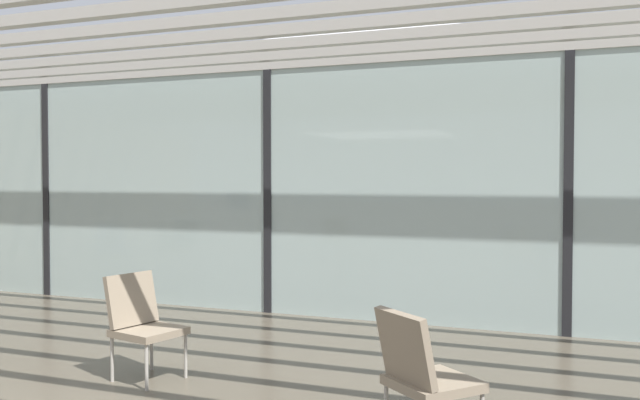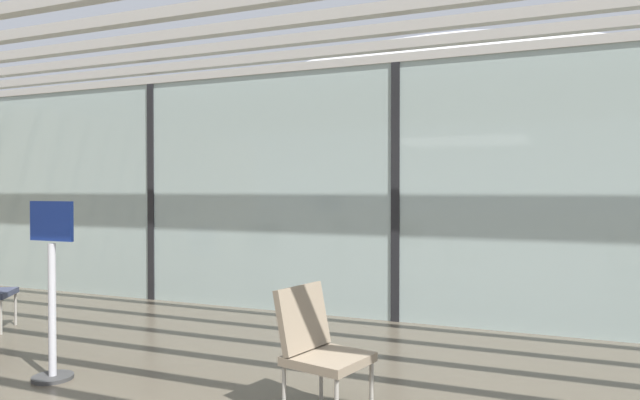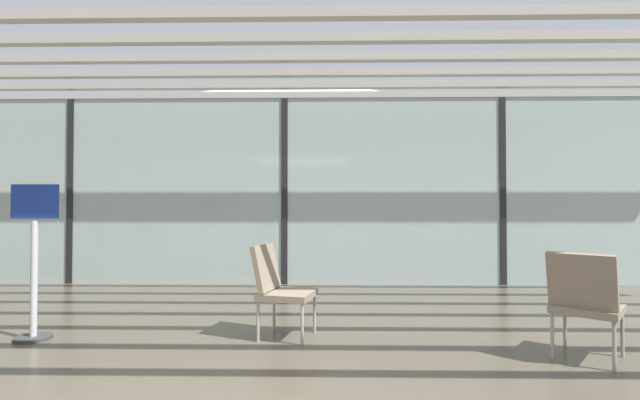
{
  "view_description": "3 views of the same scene",
  "coord_description": "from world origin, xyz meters",
  "views": [
    {
      "loc": [
        3.7,
        -2.46,
        1.68
      ],
      "look_at": [
        0.42,
        5.86,
        1.38
      ],
      "focal_mm": 38.35,
      "sensor_mm": 36.0,
      "label": 1
    },
    {
      "loc": [
        1.71,
        -1.26,
        1.53
      ],
      "look_at": [
        0.01,
        2.85,
        1.45
      ],
      "focal_mm": 31.9,
      "sensor_mm": 36.0,
      "label": 2
    },
    {
      "loc": [
        0.7,
        -1.92,
        1.21
      ],
      "look_at": [
        0.52,
        8.12,
        1.41
      ],
      "focal_mm": 24.7,
      "sensor_mm": 36.0,
      "label": 3
    }
  ],
  "objects": [
    {
      "name": "lounge_chair_3",
      "position": [
        0.23,
        2.27,
        0.49
      ],
      "size": [
        0.62,
        0.59,
        0.87
      ],
      "rotation": [
        0.0,
        0.0,
        1.34
      ],
      "color": "#7F705B",
      "rests_on": "ground"
    },
    {
      "name": "glass_curtain_wall",
      "position": [
        0.0,
        5.2,
        1.5
      ],
      "size": [
        14.0,
        0.08,
        3.01
      ],
      "primitive_type": "cube",
      "color": "#A3B7B2",
      "rests_on": "ground"
    },
    {
      "name": "window_mullion_1",
      "position": [
        0.0,
        5.2,
        1.5
      ],
      "size": [
        0.1,
        0.12,
        3.01
      ],
      "primitive_type": "cube",
      "color": "black",
      "rests_on": "ground"
    },
    {
      "name": "info_sign",
      "position": [
        -2.03,
        2.13,
        0.68
      ],
      "size": [
        0.44,
        0.32,
        1.44
      ],
      "color": "#333333",
      "rests_on": "ground"
    },
    {
      "name": "window_mullion_0",
      "position": [
        -3.5,
        5.2,
        1.5
      ],
      "size": [
        0.1,
        0.12,
        3.01
      ],
      "primitive_type": "cube",
      "color": "black",
      "rests_on": "ground"
    },
    {
      "name": "parked_airplane",
      "position": [
        -0.58,
        9.93,
        2.26
      ],
      "size": [
        12.02,
        4.53,
        4.53
      ],
      "color": "silver",
      "rests_on": "ground"
    }
  ]
}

